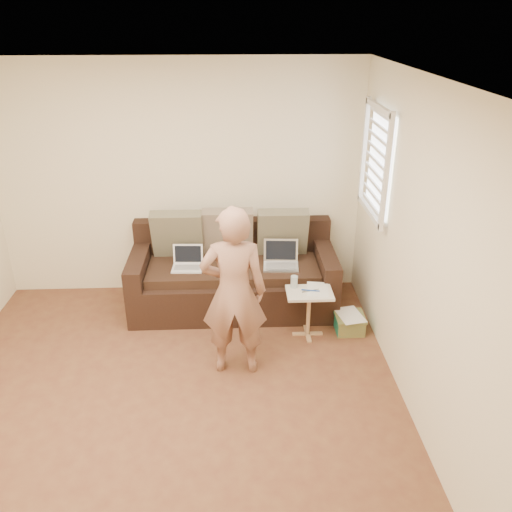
% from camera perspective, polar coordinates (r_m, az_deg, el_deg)
% --- Properties ---
extents(floor, '(4.50, 4.50, 0.00)m').
position_cam_1_polar(floor, '(4.54, -9.72, -16.86)').
color(floor, brown).
rests_on(floor, ground).
extents(ceiling, '(4.50, 4.50, 0.00)m').
position_cam_1_polar(ceiling, '(3.42, -13.00, 17.61)').
color(ceiling, white).
rests_on(ceiling, wall_back).
extents(wall_back, '(4.00, 0.00, 4.00)m').
position_cam_1_polar(wall_back, '(5.88, -8.28, 7.97)').
color(wall_back, beige).
rests_on(wall_back, ground).
extents(wall_right, '(0.00, 4.50, 4.50)m').
position_cam_1_polar(wall_right, '(4.02, 18.33, -1.44)').
color(wall_right, beige).
rests_on(wall_right, ground).
extents(window_blinds, '(0.12, 0.88, 1.08)m').
position_cam_1_polar(window_blinds, '(5.21, 12.89, 9.93)').
color(window_blinds, white).
rests_on(window_blinds, wall_right).
extents(sofa, '(2.20, 0.95, 0.85)m').
position_cam_1_polar(sofa, '(5.74, -2.48, -1.66)').
color(sofa, black).
rests_on(sofa, ground).
extents(pillow_left, '(0.55, 0.29, 0.57)m').
position_cam_1_polar(pillow_left, '(5.80, -8.50, 2.35)').
color(pillow_left, brown).
rests_on(pillow_left, sofa).
extents(pillow_mid, '(0.55, 0.27, 0.57)m').
position_cam_1_polar(pillow_mid, '(5.81, -3.06, 2.63)').
color(pillow_mid, '#706050').
rests_on(pillow_mid, sofa).
extents(pillow_right, '(0.55, 0.28, 0.57)m').
position_cam_1_polar(pillow_right, '(5.79, 2.89, 2.56)').
color(pillow_right, brown).
rests_on(pillow_right, sofa).
extents(laptop_silver, '(0.39, 0.29, 0.25)m').
position_cam_1_polar(laptop_silver, '(5.61, 2.71, -1.25)').
color(laptop_silver, '#B7BABC').
rests_on(laptop_silver, sofa).
extents(laptop_white, '(0.33, 0.25, 0.23)m').
position_cam_1_polar(laptop_white, '(5.62, -7.44, -1.40)').
color(laptop_white, white).
rests_on(laptop_white, sofa).
extents(person, '(0.59, 0.41, 1.59)m').
position_cam_1_polar(person, '(4.56, -2.42, -3.95)').
color(person, '#9C6455').
rests_on(person, ground).
extents(side_table, '(0.45, 0.32, 0.50)m').
position_cam_1_polar(side_table, '(5.33, 5.69, -6.21)').
color(side_table, silver).
rests_on(side_table, ground).
extents(drinking_glass, '(0.07, 0.07, 0.12)m').
position_cam_1_polar(drinking_glass, '(5.25, 4.14, -2.79)').
color(drinking_glass, silver).
rests_on(drinking_glass, side_table).
extents(scissors, '(0.19, 0.11, 0.02)m').
position_cam_1_polar(scissors, '(5.21, 5.91, -3.74)').
color(scissors, silver).
rests_on(scissors, side_table).
extents(paper_on_table, '(0.25, 0.33, 0.00)m').
position_cam_1_polar(paper_on_table, '(5.26, 6.69, -3.59)').
color(paper_on_table, white).
rests_on(paper_on_table, side_table).
extents(striped_box, '(0.30, 0.30, 0.19)m').
position_cam_1_polar(striped_box, '(5.53, 10.06, -7.13)').
color(striped_box, '#BE701C').
rests_on(striped_box, ground).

